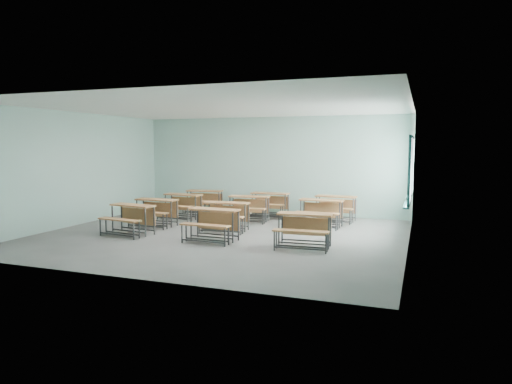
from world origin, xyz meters
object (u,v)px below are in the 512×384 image
desk_unit_r0c0 (130,215)px  desk_unit_r2c1 (248,204)px  desk_unit_r1c0 (155,208)px  desk_unit_r3c2 (335,204)px  desk_unit_r2c0 (181,202)px  desk_unit_r3c0 (204,198)px  desk_unit_r2c2 (320,209)px  desk_unit_r1c1 (225,212)px  desk_unit_r0c1 (212,220)px  desk_unit_r3c1 (269,201)px  desk_unit_r0c2 (304,225)px

desk_unit_r0c0 → desk_unit_r2c1: 3.60m
desk_unit_r1c0 → desk_unit_r3c2: (4.61, 2.55, 0.00)m
desk_unit_r2c0 → desk_unit_r3c0: same height
desk_unit_r1c0 → desk_unit_r2c2: size_ratio=0.97×
desk_unit_r2c0 → desk_unit_r3c2: bearing=18.9°
desk_unit_r1c1 → desk_unit_r3c0: 3.37m
desk_unit_r0c1 → desk_unit_r1c0: size_ratio=1.02×
desk_unit_r2c1 → desk_unit_r3c1: size_ratio=1.04×
desk_unit_r2c0 → desk_unit_r2c1: size_ratio=0.99×
desk_unit_r1c1 → desk_unit_r0c1: bearing=-84.8°
desk_unit_r2c2 → desk_unit_r3c0: bearing=166.4°
desk_unit_r2c2 → desk_unit_r3c0: size_ratio=0.96×
desk_unit_r3c1 → desk_unit_r3c2: (2.13, -0.16, 0.00)m
desk_unit_r0c1 → desk_unit_r3c0: size_ratio=0.95×
desk_unit_r3c2 → desk_unit_r1c1: bearing=-130.2°
desk_unit_r2c1 → desk_unit_r3c2: bearing=14.5°
desk_unit_r3c2 → desk_unit_r2c1: bearing=-155.7°
desk_unit_r1c0 → desk_unit_r2c0: bearing=88.7°
desk_unit_r0c2 → desk_unit_r2c1: 3.75m
desk_unit_r1c1 → desk_unit_r2c0: (-2.12, 1.42, 0.00)m
desk_unit_r2c2 → desk_unit_r2c1: bearing=178.7°
desk_unit_r2c0 → desk_unit_r2c1: 2.16m
desk_unit_r2c2 → desk_unit_r3c2: size_ratio=0.99×
desk_unit_r3c0 → desk_unit_r3c1: same height
desk_unit_r1c1 → desk_unit_r1c0: bearing=175.5°
desk_unit_r1c0 → desk_unit_r3c2: size_ratio=0.96×
desk_unit_r0c1 → desk_unit_r1c1: size_ratio=0.97×
desk_unit_r3c0 → desk_unit_r0c2: bearing=-48.7°
desk_unit_r0c2 → desk_unit_r3c0: same height
desk_unit_r1c0 → desk_unit_r2c0: (0.03, 1.43, 0.00)m
desk_unit_r0c1 → desk_unit_r3c1: (0.09, 3.97, 0.00)m
desk_unit_r0c1 → desk_unit_r2c1: same height
desk_unit_r1c0 → desk_unit_r2c0: size_ratio=0.95×
desk_unit_r2c1 → desk_unit_r2c2: (2.21, -0.15, 0.00)m
desk_unit_r2c2 → desk_unit_r0c0: bearing=-144.7°
desk_unit_r2c0 → desk_unit_r1c1: bearing=-28.5°
desk_unit_r2c1 → desk_unit_r2c2: size_ratio=1.03×
desk_unit_r1c0 → desk_unit_r3c1: 3.68m
desk_unit_r0c1 → desk_unit_r3c1: same height
desk_unit_r1c0 → desk_unit_r3c1: bearing=47.6°
desk_unit_r3c0 → desk_unit_r2c0: bearing=-102.7°
desk_unit_r2c0 → desk_unit_r2c1: (2.15, 0.22, 0.00)m
desk_unit_r0c2 → desk_unit_r0c0: bearing=177.0°
desk_unit_r0c0 → desk_unit_r3c0: same height
desk_unit_r2c2 → desk_unit_r3c1: size_ratio=1.01×
desk_unit_r1c0 → desk_unit_r3c0: 2.74m
desk_unit_r2c1 → desk_unit_r3c1: (0.30, 1.06, 0.00)m
desk_unit_r0c1 → desk_unit_r3c0: bearing=121.3°
desk_unit_r0c2 → desk_unit_r1c0: size_ratio=1.04×
desk_unit_r0c2 → desk_unit_r2c2: (-0.21, 2.71, 0.00)m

